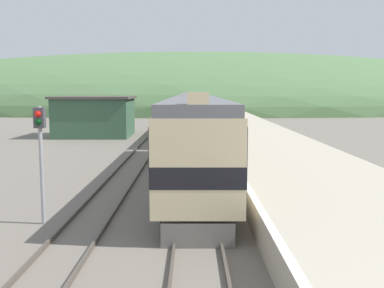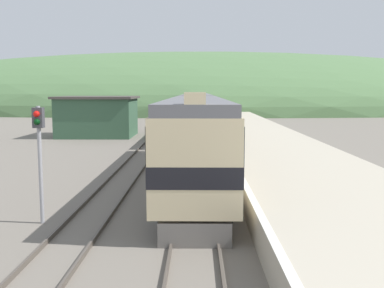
{
  "view_description": "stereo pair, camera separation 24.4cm",
  "coord_description": "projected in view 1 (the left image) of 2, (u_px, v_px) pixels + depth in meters",
  "views": [
    {
      "loc": [
        -0.18,
        3.3,
        4.77
      ],
      "look_at": [
        -0.14,
        21.66,
        2.55
      ],
      "focal_mm": 42.0,
      "sensor_mm": 36.0,
      "label": 1
    },
    {
      "loc": [
        0.07,
        3.3,
        4.77
      ],
      "look_at": [
        -0.14,
        21.66,
        2.55
      ],
      "focal_mm": 42.0,
      "sensor_mm": 36.0,
      "label": 2
    }
  ],
  "objects": [
    {
      "name": "express_train_lead_car",
      "position": [
        195.0,
        136.0,
        23.54
      ],
      "size": [
        2.93,
        21.19,
        4.7
      ],
      "color": "black",
      "rests_on": "ground"
    },
    {
      "name": "track_siding",
      "position": [
        166.0,
        122.0,
        66.78
      ],
      "size": [
        1.52,
        180.0,
        0.16
      ],
      "color": "#4C443D",
      "rests_on": "ground"
    },
    {
      "name": "platform",
      "position": [
        244.0,
        131.0,
        46.88
      ],
      "size": [
        7.09,
        140.0,
        1.1
      ],
      "color": "#B2A893",
      "rests_on": "ground"
    },
    {
      "name": "track_main",
      "position": [
        192.0,
        122.0,
        66.78
      ],
      "size": [
        1.52,
        180.0,
        0.16
      ],
      "color": "#4C443D",
      "rests_on": "ground"
    },
    {
      "name": "signal_post_siding",
      "position": [
        39.0,
        141.0,
        15.7
      ],
      "size": [
        0.36,
        0.42,
        4.21
      ],
      "color": "#9E9EA3",
      "rests_on": "ground"
    },
    {
      "name": "carriage_fourth",
      "position": [
        192.0,
        103.0,
        86.05
      ],
      "size": [
        2.92,
        19.8,
        4.34
      ],
      "color": "black",
      "rests_on": "ground"
    },
    {
      "name": "distant_hills",
      "position": [
        192.0,
        108.0,
        119.55
      ],
      "size": [
        197.16,
        88.72,
        28.68
      ],
      "color": "#517547",
      "rests_on": "ground"
    },
    {
      "name": "station_shed",
      "position": [
        94.0,
        116.0,
        46.09
      ],
      "size": [
        7.89,
        6.9,
        4.12
      ],
      "color": "#385B42",
      "rests_on": "ground"
    },
    {
      "name": "carriage_second",
      "position": [
        193.0,
        114.0,
        45.0
      ],
      "size": [
        2.92,
        19.8,
        4.34
      ],
      "color": "black",
      "rests_on": "ground"
    },
    {
      "name": "carriage_third",
      "position": [
        192.0,
        106.0,
        65.52
      ],
      "size": [
        2.92,
        19.8,
        4.34
      ],
      "color": "black",
      "rests_on": "ground"
    }
  ]
}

